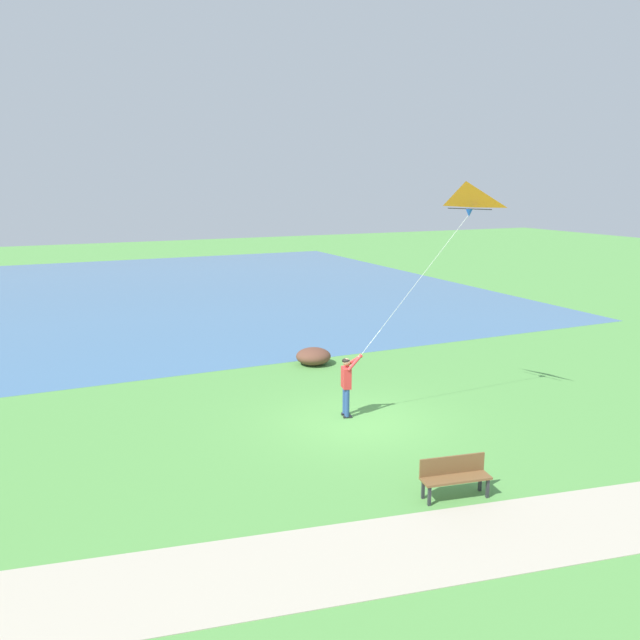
{
  "coord_description": "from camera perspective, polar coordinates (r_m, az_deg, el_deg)",
  "views": [
    {
      "loc": [
        -15.1,
        8.14,
        6.57
      ],
      "look_at": [
        0.24,
        1.07,
        2.96
      ],
      "focal_mm": 36.17,
      "sensor_mm": 36.0,
      "label": 1
    }
  ],
  "objects": [
    {
      "name": "person_kite_flyer",
      "position": [
        18.37,
        2.4,
        -5.44
      ],
      "size": [
        0.51,
        0.63,
        1.83
      ],
      "color": "#232328",
      "rests_on": "ground"
    },
    {
      "name": "park_bench_near_walkway",
      "position": [
        14.34,
        11.8,
        -13.21
      ],
      "size": [
        0.69,
        1.55,
        0.88
      ],
      "color": "brown",
      "rests_on": "ground"
    },
    {
      "name": "flying_kite",
      "position": [
        18.52,
        12.73,
        10.36
      ],
      "size": [
        1.59,
        3.3,
        4.83
      ],
      "color": "orange"
    },
    {
      "name": "lakeside_shrub",
      "position": [
        23.75,
        -0.59,
        -3.22
      ],
      "size": [
        1.26,
        1.29,
        0.62
      ],
      "primitive_type": "ellipsoid",
      "color": "brown",
      "rests_on": "ground"
    },
    {
      "name": "ground_plane",
      "position": [
        18.37,
        3.39,
        -8.92
      ],
      "size": [
        120.0,
        120.0,
        0.0
      ],
      "primitive_type": "plane",
      "color": "#569947"
    },
    {
      "name": "walkway_path",
      "position": [
        12.67,
        8.85,
        -19.3
      ],
      "size": [
        7.79,
        31.94,
        0.02
      ],
      "primitive_type": "cube",
      "rotation": [
        0.0,
        0.0,
        -0.17
      ],
      "color": "#B7AD99",
      "rests_on": "ground"
    },
    {
      "name": "lake_water",
      "position": [
        40.31,
        -18.52,
        2.06
      ],
      "size": [
        36.0,
        44.0,
        0.01
      ],
      "primitive_type": "cube",
      "color": "teal",
      "rests_on": "ground"
    }
  ]
}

